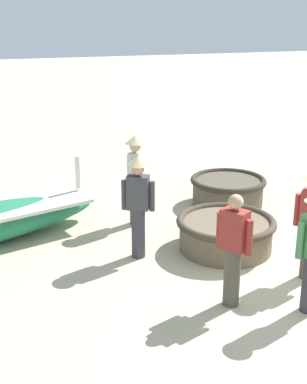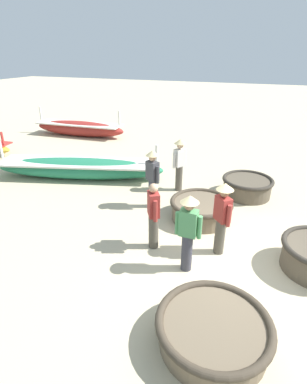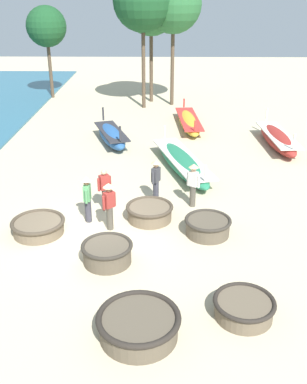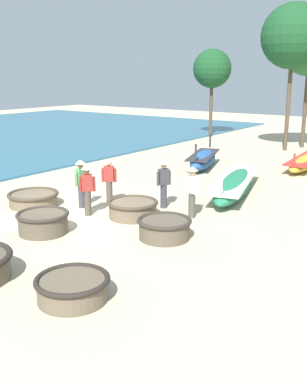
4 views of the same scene
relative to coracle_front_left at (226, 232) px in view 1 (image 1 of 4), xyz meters
name	(u,v)px [view 1 (image 1 of 4)]	position (x,y,z in m)	size (l,w,h in m)	color
coracle_front_left	(226,232)	(0.00, 0.00, 0.00)	(1.64, 1.64, 0.55)	brown
coracle_far_right	(228,190)	(1.92, -0.99, 0.01)	(1.53, 1.53, 0.57)	brown
fisherman_with_hat	(233,248)	(-1.62, 0.72, 0.54)	(0.46, 0.37, 1.57)	#4C473D
fisherman_standing_left	(135,174)	(1.55, 1.07, 0.66)	(0.46, 0.37, 1.67)	#4C473D
fisherman_by_coracle	(138,200)	(0.20, 1.45, 0.66)	(0.36, 0.48, 1.67)	#383842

